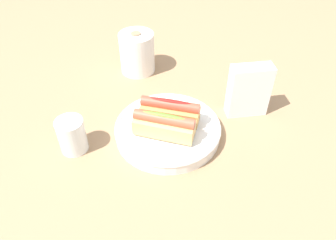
# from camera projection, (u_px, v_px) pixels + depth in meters

# --- Properties ---
(ground_plane) EXTENTS (2.40, 2.40, 0.00)m
(ground_plane) POSITION_uv_depth(u_px,v_px,m) (163.00, 135.00, 0.86)
(ground_plane) COLOR #9E7A56
(serving_bowl) EXTENTS (0.27, 0.27, 0.04)m
(serving_bowl) POSITION_uv_depth(u_px,v_px,m) (168.00, 131.00, 0.85)
(serving_bowl) COLOR white
(serving_bowl) RESTS_ON ground_plane
(hotdog_front) EXTENTS (0.16, 0.11, 0.06)m
(hotdog_front) POSITION_uv_depth(u_px,v_px,m) (166.00, 125.00, 0.80)
(hotdog_front) COLOR #DBB270
(hotdog_front) RESTS_ON serving_bowl
(hotdog_back) EXTENTS (0.16, 0.10, 0.06)m
(hotdog_back) POSITION_uv_depth(u_px,v_px,m) (170.00, 111.00, 0.84)
(hotdog_back) COLOR tan
(hotdog_back) RESTS_ON serving_bowl
(water_glass) EXTENTS (0.07, 0.07, 0.09)m
(water_glass) POSITION_uv_depth(u_px,v_px,m) (72.00, 136.00, 0.80)
(water_glass) COLOR white
(water_glass) RESTS_ON ground_plane
(paper_towel_roll) EXTENTS (0.11, 0.11, 0.13)m
(paper_towel_roll) POSITION_uv_depth(u_px,v_px,m) (137.00, 53.00, 1.05)
(paper_towel_roll) COLOR white
(paper_towel_roll) RESTS_ON ground_plane
(napkin_box) EXTENTS (0.11, 0.04, 0.15)m
(napkin_box) POSITION_uv_depth(u_px,v_px,m) (249.00, 91.00, 0.89)
(napkin_box) COLOR white
(napkin_box) RESTS_ON ground_plane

